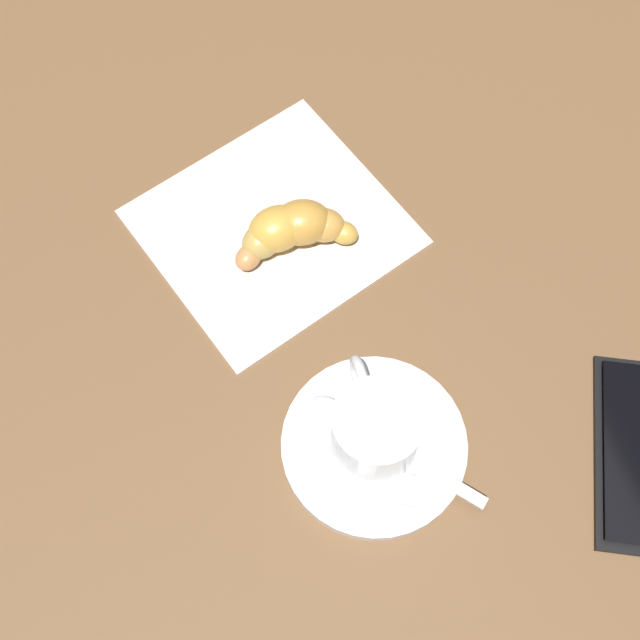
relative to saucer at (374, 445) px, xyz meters
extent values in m
plane|color=brown|center=(0.09, 0.01, -0.01)|extent=(1.80, 1.80, 0.00)
cylinder|color=silver|center=(0.00, 0.00, 0.00)|extent=(0.13, 0.13, 0.01)
cylinder|color=silver|center=(0.00, 0.00, 0.03)|extent=(0.06, 0.06, 0.06)
cylinder|color=#44220D|center=(0.00, 0.00, 0.03)|extent=(0.05, 0.05, 0.00)
torus|color=silver|center=(0.04, 0.00, 0.04)|extent=(0.04, 0.01, 0.04)
cube|color=silver|center=(-0.02, -0.02, 0.01)|extent=(0.09, 0.08, 0.00)
ellipsoid|color=silver|center=(0.03, 0.02, 0.01)|extent=(0.03, 0.03, 0.01)
cube|color=white|center=(-0.03, 0.01, 0.01)|extent=(0.05, 0.07, 0.01)
cube|color=silver|center=(0.20, 0.01, 0.00)|extent=(0.23, 0.23, 0.00)
ellipsoid|color=gold|center=(0.17, -0.04, 0.01)|extent=(0.03, 0.03, 0.02)
ellipsoid|color=#C88E41|center=(0.18, -0.03, 0.01)|extent=(0.04, 0.04, 0.03)
ellipsoid|color=#C28B39|center=(0.18, -0.01, 0.02)|extent=(0.05, 0.05, 0.03)
ellipsoid|color=gold|center=(0.19, 0.01, 0.02)|extent=(0.04, 0.05, 0.03)
ellipsoid|color=tan|center=(0.18, 0.02, 0.01)|extent=(0.04, 0.04, 0.03)
ellipsoid|color=#C38149|center=(0.17, 0.04, 0.01)|extent=(0.03, 0.03, 0.02)
camera|label=1|loc=(-0.14, 0.09, 0.59)|focal=47.04mm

